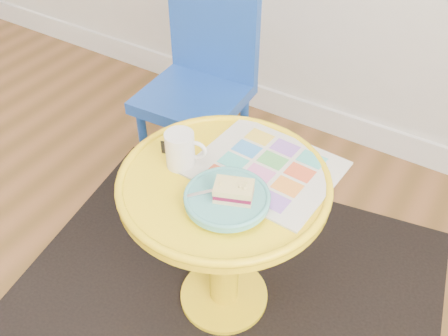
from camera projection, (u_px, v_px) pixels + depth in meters
The scene contains 8 objects.
rug at pixel (224, 297), 1.59m from camera, with size 1.30×1.10×0.01m, color black.
side_table at pixel (224, 219), 1.35m from camera, with size 0.54×0.54×0.51m.
chair at pixel (201, 78), 1.76m from camera, with size 0.36×0.36×0.77m.
newspaper at pixel (266, 168), 1.28m from camera, with size 0.35×0.30×0.01m, color silver.
mug at pixel (181, 149), 1.26m from camera, with size 0.11×0.08×0.10m.
plate at pixel (227, 199), 1.17m from camera, with size 0.20×0.20×0.02m.
cake_slice at pixel (234, 191), 1.15m from camera, with size 0.11×0.09×0.04m.
fork at pixel (216, 190), 1.18m from camera, with size 0.10×0.12×0.00m.
Camera 1 is at (1.12, 0.22, 1.37)m, focal length 40.00 mm.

